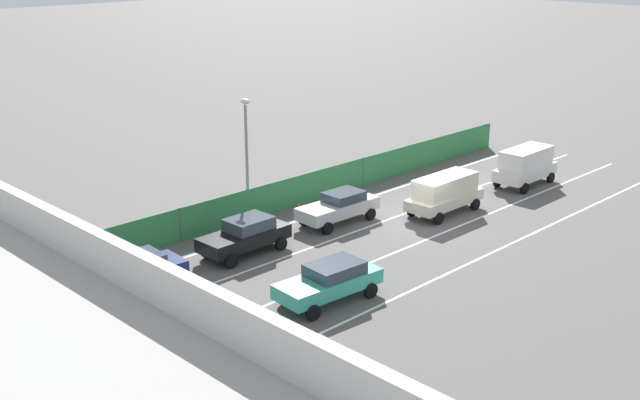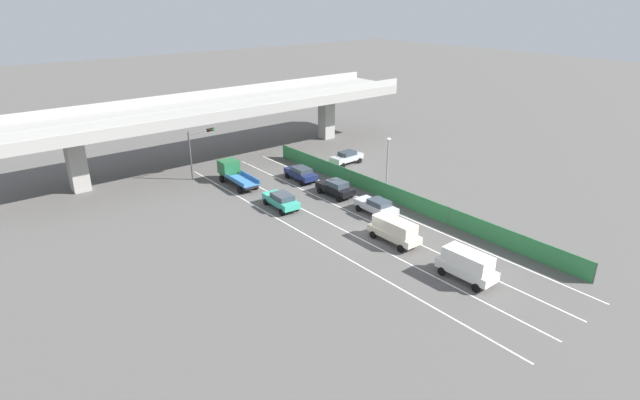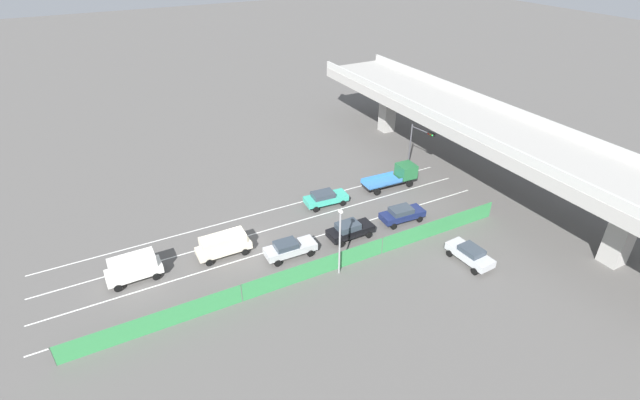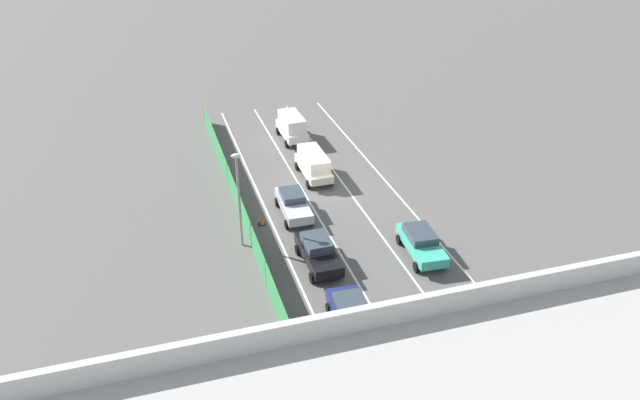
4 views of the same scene
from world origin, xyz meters
name	(u,v)px [view 4 (image 4 of 4)]	position (x,y,z in m)	size (l,w,h in m)	color
ground_plane	(324,188)	(0.00, 0.00, 0.00)	(300.00, 300.00, 0.00)	#565451
lane_line_left_edge	(406,204)	(-4.90, 4.07, 0.00)	(0.14, 44.15, 0.01)	silver
lane_line_mid_left	(363,211)	(-1.63, 4.07, 0.00)	(0.14, 44.15, 0.01)	silver
lane_line_mid_right	(319,217)	(1.63, 4.07, 0.00)	(0.14, 44.15, 0.01)	silver
lane_line_right_edge	(273,224)	(4.90, 4.07, 0.00)	(0.14, 44.15, 0.01)	silver
elevated_overpass	(587,399)	(0.00, 28.15, 6.61)	(54.29, 9.10, 8.31)	#A09E99
green_fence	(244,218)	(6.78, 4.07, 0.86)	(0.10, 40.25, 1.73)	#338447
car_sedan_silver	(293,203)	(3.19, 3.20, 0.90)	(2.03, 4.72, 1.62)	#B7BABC
car_sedan_navy	(352,315)	(3.27, 15.60, 0.90)	(2.22, 4.63, 1.60)	navy
car_van_white	(292,126)	(-0.07, -9.65, 1.28)	(2.12, 4.52, 2.28)	silver
car_van_cream	(314,163)	(0.22, -1.96, 1.20)	(2.01, 4.87, 2.10)	beige
car_sedan_black	(318,251)	(3.29, 9.47, 0.95)	(2.04, 4.56, 1.73)	black
car_taxi_teal	(421,242)	(-3.13, 10.30, 0.90)	(2.28, 4.73, 1.60)	teal
flatbed_truck_blue	(505,337)	(-3.15, 19.77, 1.24)	(2.46, 6.45, 2.38)	black
parked_wagon_silver	(197,365)	(11.47, 16.90, 0.90)	(4.46, 2.17, 1.61)	#B2B5B7
traffic_light	(610,342)	(-5.13, 23.88, 3.98)	(3.54, 0.71, 5.63)	#47474C
street_lamp	(238,190)	(7.32, 5.97, 3.95)	(0.60, 0.36, 6.42)	gray
traffic_cone	(262,220)	(5.59, 3.84, 0.32)	(0.47, 0.47, 0.69)	orange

